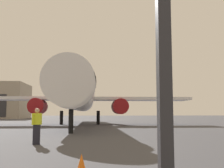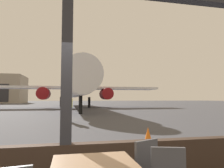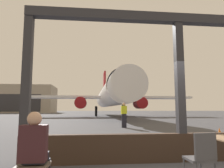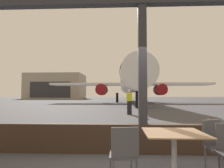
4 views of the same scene
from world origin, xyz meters
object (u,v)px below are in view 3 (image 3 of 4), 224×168
at_px(distant_hangar, 24,99).
at_px(cafe_chair_window_right, 202,155).
at_px(seated_passenger, 35,148).
at_px(traffic_cone, 220,136).
at_px(airplane, 111,96).
at_px(ground_crew_worker, 124,115).

bearing_deg(distant_hangar, cafe_chair_window_right, -71.30).
distance_m(seated_passenger, distant_hangar, 78.78).
height_order(cafe_chair_window_right, traffic_cone, cafe_chair_window_right).
bearing_deg(cafe_chair_window_right, airplane, 87.05).
relative_size(cafe_chair_window_right, ground_crew_worker, 0.52).
xyz_separation_m(ground_crew_worker, distant_hangar, (-26.07, 64.13, 3.87)).
height_order(ground_crew_worker, distant_hangar, distant_hangar).
height_order(airplane, distant_hangar, airplane).
bearing_deg(distant_hangar, airplane, -57.77).
relative_size(ground_crew_worker, traffic_cone, 2.92).
distance_m(cafe_chair_window_right, airplane, 32.47).
bearing_deg(cafe_chair_window_right, ground_crew_worker, 87.21).
distance_m(ground_crew_worker, traffic_cone, 7.60).
bearing_deg(traffic_cone, cafe_chair_window_right, -125.88).
distance_m(airplane, ground_crew_worker, 21.22).
xyz_separation_m(seated_passenger, distant_hangar, (-22.86, 75.28, 4.10)).
bearing_deg(airplane, distant_hangar, 122.23).
height_order(cafe_chair_window_right, ground_crew_worker, ground_crew_worker).
relative_size(traffic_cone, distant_hangar, 0.03).
height_order(airplane, ground_crew_worker, airplane).
relative_size(ground_crew_worker, distant_hangar, 0.08).
distance_m(cafe_chair_window_right, traffic_cone, 5.05).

